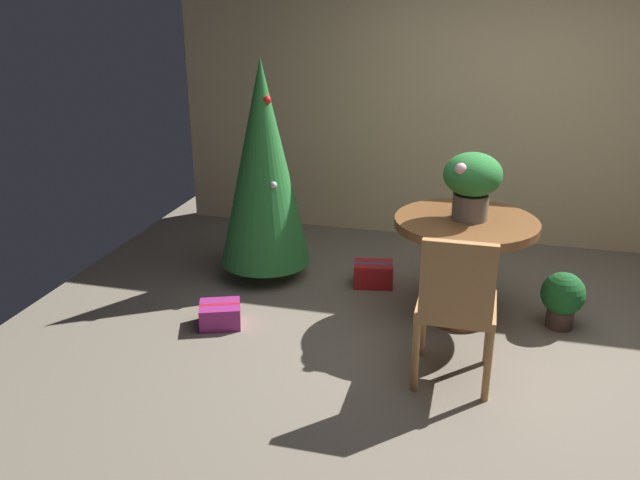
{
  "coord_description": "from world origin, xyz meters",
  "views": [
    {
      "loc": [
        -0.14,
        -3.76,
        2.15
      ],
      "look_at": [
        -1.17,
        0.21,
        0.6
      ],
      "focal_mm": 36.58,
      "sensor_mm": 36.0,
      "label": 1
    }
  ],
  "objects": [
    {
      "name": "back_wall_panel",
      "position": [
        0.0,
        2.2,
        1.3
      ],
      "size": [
        6.0,
        0.1,
        2.6
      ],
      "primitive_type": "cube",
      "color": "beige",
      "rests_on": "ground_plane"
    },
    {
      "name": "ground_plane",
      "position": [
        0.0,
        0.0,
        0.0
      ],
      "size": [
        6.6,
        6.6,
        0.0
      ],
      "primitive_type": "plane",
      "color": "#756B5B"
    },
    {
      "name": "gift_box_red",
      "position": [
        -0.91,
        0.89,
        0.09
      ],
      "size": [
        0.33,
        0.26,
        0.19
      ],
      "color": "red",
      "rests_on": "ground_plane"
    },
    {
      "name": "wooden_chair_near",
      "position": [
        -0.23,
        -0.37,
        0.53
      ],
      "size": [
        0.45,
        0.46,
        0.94
      ],
      "color": "#B27F4C",
      "rests_on": "ground_plane"
    },
    {
      "name": "potted_plant",
      "position": [
        0.45,
        0.54,
        0.22
      ],
      "size": [
        0.3,
        0.3,
        0.4
      ],
      "color": "#4C382D",
      "rests_on": "ground_plane"
    },
    {
      "name": "flower_vase",
      "position": [
        -0.21,
        0.51,
        1.01
      ],
      "size": [
        0.39,
        0.39,
        0.45
      ],
      "color": "#665B51",
      "rests_on": "round_dining_table"
    },
    {
      "name": "holiday_tree",
      "position": [
        -1.79,
        0.85,
        0.93
      ],
      "size": [
        0.72,
        0.72,
        1.73
      ],
      "color": "brown",
      "rests_on": "ground_plane"
    },
    {
      "name": "gift_box_purple",
      "position": [
        -1.82,
        -0.03,
        0.08
      ],
      "size": [
        0.34,
        0.32,
        0.16
      ],
      "color": "#9E287A",
      "rests_on": "ground_plane"
    },
    {
      "name": "round_dining_table",
      "position": [
        -0.23,
        0.5,
        0.55
      ],
      "size": [
        0.96,
        0.96,
        0.74
      ],
      "color": "brown",
      "rests_on": "ground_plane"
    }
  ]
}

